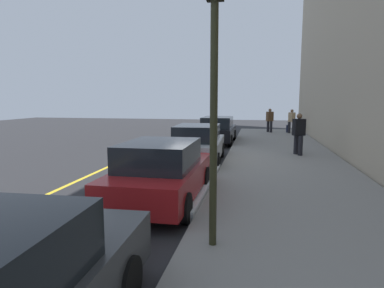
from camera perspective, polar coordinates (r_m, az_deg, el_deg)
ground_plane at (r=13.24m, az=1.40°, el=-3.13°), size 56.00×56.00×0.00m
sidewalk at (r=13.09m, az=15.80°, el=-3.21°), size 28.00×4.60×0.15m
lane_stripe_centre at (r=14.13m, az=-11.52°, el=-2.58°), size 28.00×0.14×0.01m
snow_bank_curb at (r=9.27m, az=1.50°, el=-7.19°), size 5.10×0.56×0.22m
parked_car_red at (r=8.00m, az=-5.31°, el=-4.87°), size 4.16×1.90×1.51m
parked_car_silver at (r=12.95m, az=1.03°, el=0.02°), size 4.43×2.02×1.51m
parked_car_black at (r=18.99m, az=4.49°, el=2.47°), size 4.72×1.91×1.51m
pedestrian_brown_coat at (r=24.31m, az=13.36°, el=4.14°), size 0.50×0.54×1.70m
pedestrian_tan_coat at (r=24.11m, az=16.94°, el=3.94°), size 0.53×0.50×1.66m
pedestrian_black_coat at (r=14.65m, az=18.05°, el=1.86°), size 0.56×0.55×1.77m
traffic_light_pole at (r=5.17m, az=3.90°, el=15.42°), size 0.35×0.26×4.51m
rolling_suitcase at (r=24.58m, az=16.31°, el=2.58°), size 0.34×0.22×0.88m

